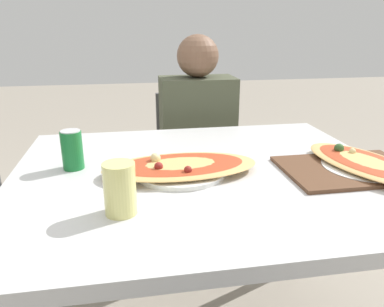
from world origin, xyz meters
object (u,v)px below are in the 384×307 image
at_px(person_seated, 198,133).
at_px(drink_glass, 120,189).
at_px(chair_far_seated, 194,161).
at_px(soda_can, 72,150).
at_px(dining_table, 203,191).
at_px(pizza_main, 180,167).
at_px(pizza_second, 365,164).

bearing_deg(person_seated, drink_glass, 68.77).
distance_m(chair_far_seated, soda_can, 0.96).
bearing_deg(dining_table, pizza_main, -172.47).
bearing_deg(drink_glass, pizza_main, 52.11).
xyz_separation_m(dining_table, chair_far_seated, (0.12, 0.83, -0.20)).
relative_size(person_seated, soda_can, 9.26).
relative_size(dining_table, pizza_main, 2.43).
relative_size(soda_can, drink_glass, 0.96).
bearing_deg(chair_far_seated, pizza_main, 77.02).
bearing_deg(pizza_main, soda_can, 163.09).
bearing_deg(soda_can, person_seated, 50.17).
height_order(chair_far_seated, person_seated, person_seated).
relative_size(chair_far_seated, pizza_second, 1.78).
bearing_deg(soda_can, pizza_main, -16.91).
xyz_separation_m(person_seated, pizza_main, (-0.19, -0.73, 0.11)).
relative_size(chair_far_seated, soda_can, 6.77).
height_order(soda_can, drink_glass, drink_glass).
height_order(dining_table, pizza_second, pizza_second).
xyz_separation_m(chair_far_seated, pizza_second, (0.38, -0.91, 0.30)).
bearing_deg(chair_far_seated, dining_table, 81.85).
bearing_deg(pizza_second, soda_can, 169.24).
xyz_separation_m(soda_can, pizza_second, (0.91, -0.17, -0.04)).
relative_size(pizza_main, soda_can, 3.91).
distance_m(dining_table, person_seated, 0.73).
height_order(dining_table, drink_glass, drink_glass).
bearing_deg(dining_table, soda_can, 167.40).
bearing_deg(chair_far_seated, soda_can, 54.64).
height_order(person_seated, drink_glass, person_seated).
distance_m(dining_table, drink_glass, 0.37).
relative_size(person_seated, pizza_main, 2.37).
distance_m(chair_far_seated, person_seated, 0.22).
distance_m(dining_table, chair_far_seated, 0.86).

